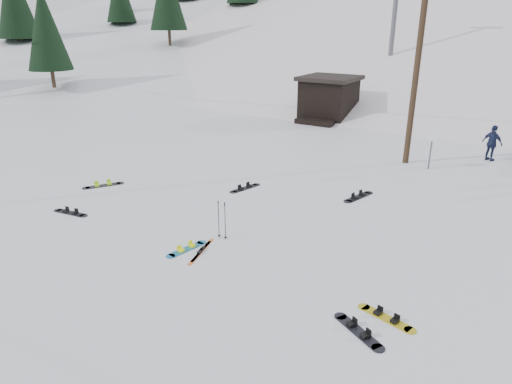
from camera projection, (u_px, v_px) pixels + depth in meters
The scene contains 18 objects.
ground at pixel (154, 296), 10.76m from camera, with size 200.00×200.00×0.00m, color white.
ski_slope at pixel (468, 170), 58.34m from camera, with size 60.00×75.00×45.00m, color white.
ridge_left at pixel (212, 137), 70.60m from camera, with size 34.00×85.00×38.00m, color white.
treeline_left at pixel (183, 69), 59.39m from camera, with size 20.00×64.00×10.00m, color black, non-canonical shape.
treeline_crest at pixel (511, 57), 78.49m from camera, with size 50.00×6.00×10.00m, color black, non-canonical shape.
utility_pole at pixel (418, 56), 19.12m from camera, with size 2.00×0.26×9.00m.
trail_sign at pixel (432, 140), 19.44m from camera, with size 0.50×0.09×1.85m.
lift_hut at pixel (328, 98), 29.29m from camera, with size 3.40×4.10×2.75m.
hero_snowboard at pixel (187, 249), 12.92m from camera, with size 0.46×1.36×0.10m.
hero_skis at pixel (201, 251), 12.79m from camera, with size 0.52×1.56×0.08m.
ski_poles at pixel (222, 220), 13.39m from camera, with size 0.32×0.09×1.17m.
board_scatter_a at pixel (70, 213), 15.33m from camera, with size 1.39×0.43×0.10m.
board_scatter_b at pixel (245, 188), 17.57m from camera, with size 0.57×1.45×0.10m.
board_scatter_c at pixel (103, 185), 17.85m from camera, with size 0.97×1.40×0.11m.
board_scatter_d at pixel (358, 331), 9.51m from camera, with size 1.31×0.84×0.10m.
board_scatter_e at pixel (386, 318), 9.93m from camera, with size 1.37×0.54×0.10m.
board_scatter_f at pixel (359, 197), 16.71m from camera, with size 0.63×1.57×0.11m.
skier_navy at pixel (492, 143), 20.77m from camera, with size 0.97×0.40×1.65m, color #18203D.
Camera 1 is at (6.98, -6.44, 6.12)m, focal length 32.00 mm.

